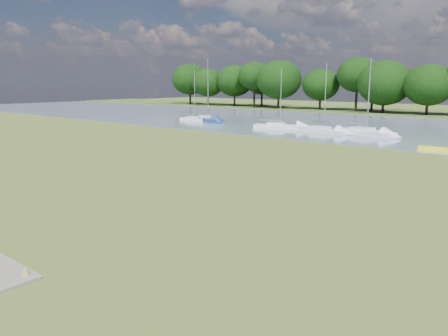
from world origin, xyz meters
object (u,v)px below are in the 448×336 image
Objects in this scene: sailboat_2 at (195,118)px; sailboat_5 at (208,118)px; kayak at (436,149)px; sailboat_7 at (323,129)px; sailboat_1 at (366,131)px; sailboat_6 at (280,125)px.

sailboat_2 is 0.82× the size of sailboat_5.
sailboat_7 reaches higher than kayak.
sailboat_5 is at bearing 5.03° from sailboat_2.
sailboat_2 is (-28.62, 0.95, -0.10)m from sailboat_1.
sailboat_1 reaches higher than kayak.
sailboat_5 is at bearing 159.40° from kayak.
sailboat_1 is 1.10× the size of sailboat_6.
sailboat_6 is at bearing 154.66° from kayak.
sailboat_1 is at bearing -5.46° from sailboat_2.
sailboat_2 is 0.99× the size of sailboat_6.
kayak is at bearing -40.97° from sailboat_6.
sailboat_1 is at bearing 20.60° from sailboat_7.
sailboat_6 reaches higher than sailboat_2.
sailboat_1 is 1.05× the size of sailboat_7.
sailboat_7 is at bearing -7.82° from sailboat_2.
sailboat_1 is at bearing -21.54° from sailboat_6.
sailboat_7 is (-5.10, -0.81, -0.09)m from sailboat_1.
sailboat_7 reaches higher than sailboat_2.
sailboat_2 is 16.81m from sailboat_6.
sailboat_7 is (23.53, -1.75, 0.02)m from sailboat_2.
sailboat_2 is at bearing -172.63° from sailboat_7.
sailboat_6 is at bearing 17.07° from sailboat_5.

